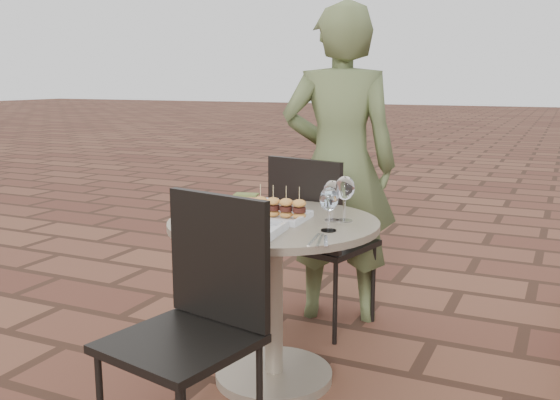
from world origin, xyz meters
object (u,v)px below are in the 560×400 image
at_px(plate_salmon, 246,204).
at_px(plate_sliders, 280,211).
at_px(diner, 339,166).
at_px(plate_tuna, 243,230).
at_px(cafe_table, 274,275).
at_px(chair_near, 198,307).
at_px(chair_far, 316,230).

relative_size(plate_salmon, plate_sliders, 1.27).
height_order(plate_salmon, plate_sliders, plate_sliders).
distance_m(diner, plate_tuna, 1.12).
height_order(diner, plate_sliders, diner).
distance_m(cafe_table, chair_near, 0.61).
xyz_separation_m(cafe_table, plate_salmon, (-0.22, 0.16, 0.27)).
distance_m(chair_far, plate_salmon, 0.52).
distance_m(chair_far, plate_sliders, 0.63).
height_order(chair_far, chair_near, same).
bearing_deg(plate_sliders, plate_salmon, 149.17).
bearing_deg(plate_salmon, plate_sliders, -30.83).
distance_m(diner, plate_salmon, 0.72).
relative_size(chair_near, plate_sliders, 3.85).
xyz_separation_m(plate_salmon, plate_tuna, (0.21, -0.43, -0.00)).
bearing_deg(plate_salmon, cafe_table, -36.44).
xyz_separation_m(cafe_table, diner, (-0.01, 0.85, 0.37)).
bearing_deg(plate_salmon, plate_tuna, -63.42).
relative_size(cafe_table, diner, 0.52).
xyz_separation_m(chair_near, plate_sliders, (0.02, 0.63, 0.22)).
bearing_deg(chair_near, plate_sliders, 100.27).
xyz_separation_m(plate_salmon, plate_sliders, (0.24, -0.14, 0.02)).
relative_size(chair_far, diner, 0.54).
height_order(cafe_table, plate_tuna, plate_tuna).
height_order(plate_salmon, plate_tuna, plate_salmon).
height_order(chair_near, diner, diner).
distance_m(chair_near, plate_tuna, 0.39).
height_order(chair_far, plate_sliders, chair_far).
bearing_deg(chair_far, diner, -86.09).
height_order(chair_far, diner, diner).
bearing_deg(chair_near, plate_salmon, 117.74).
bearing_deg(plate_tuna, plate_sliders, 85.48).
xyz_separation_m(cafe_table, chair_near, (0.00, -0.61, 0.07)).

